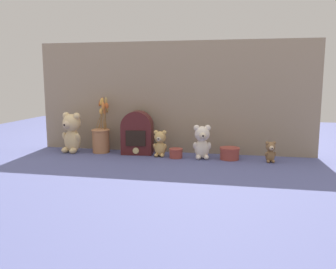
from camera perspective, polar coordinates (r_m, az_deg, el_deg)
ground_plane at (r=2.12m, az=-0.11°, el=-3.70°), size 4.00×4.00×0.00m
backdrop_wall at (r=2.24m, az=0.76°, el=5.93°), size 1.75×0.02×0.69m
teddy_bear_large at (r=2.32m, az=-15.20°, el=0.45°), size 0.14×0.13×0.26m
teddy_bear_medium at (r=2.07m, az=5.48°, el=-1.08°), size 0.11×0.10×0.20m
teddy_bear_small at (r=2.13m, az=-1.28°, el=-1.34°), size 0.09×0.08×0.16m
teddy_bear_tiny at (r=2.07m, az=16.12°, el=-2.61°), size 0.07×0.06×0.12m
flower_vase at (r=2.29m, az=-10.68°, el=-0.33°), size 0.13×0.16×0.35m
vintage_radio at (r=2.21m, az=-4.94°, el=0.24°), size 0.20×0.13×0.27m
decorative_tin_tall at (r=2.10m, az=1.26°, el=-3.03°), size 0.08×0.08×0.06m
decorative_tin_short at (r=2.09m, az=9.85°, el=-3.00°), size 0.12×0.12×0.07m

